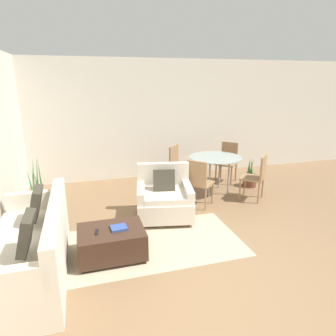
{
  "coord_description": "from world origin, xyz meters",
  "views": [
    {
      "loc": [
        -1.54,
        -2.87,
        2.27
      ],
      "look_at": [
        -0.08,
        2.07,
        0.75
      ],
      "focal_mm": 32.0,
      "sensor_mm": 36.0,
      "label": 1
    }
  ],
  "objects_px": {
    "book_stack": "(119,228)",
    "dining_chair_far_right": "(228,159)",
    "couch": "(32,251)",
    "dining_chair_near_right": "(257,175)",
    "armchair": "(164,198)",
    "dining_chair_far_left": "(178,163)",
    "dining_chair_near_left": "(199,180)",
    "potted_plant_small": "(250,179)",
    "tv_remote_primary": "(97,232)",
    "dining_table": "(215,161)",
    "potted_plant": "(39,209)",
    "ottoman": "(112,242)"
  },
  "relations": [
    {
      "from": "book_stack",
      "to": "dining_chair_far_right",
      "type": "bearing_deg",
      "value": 40.55
    },
    {
      "from": "couch",
      "to": "dining_chair_near_right",
      "type": "height_order",
      "value": "couch"
    },
    {
      "from": "armchair",
      "to": "dining_chair_far_left",
      "type": "relative_size",
      "value": 1.17
    },
    {
      "from": "book_stack",
      "to": "dining_chair_near_left",
      "type": "relative_size",
      "value": 0.24
    },
    {
      "from": "book_stack",
      "to": "potted_plant_small",
      "type": "xyz_separation_m",
      "value": [
        3.13,
        1.93,
        -0.23
      ]
    },
    {
      "from": "dining_chair_near_left",
      "to": "potted_plant_small",
      "type": "bearing_deg",
      "value": 25.41
    },
    {
      "from": "potted_plant_small",
      "to": "dining_chair_near_right",
      "type": "bearing_deg",
      "value": -112.82
    },
    {
      "from": "dining_chair_near_left",
      "to": "dining_chair_near_right",
      "type": "distance_m",
      "value": 1.21
    },
    {
      "from": "tv_remote_primary",
      "to": "dining_chair_near_left",
      "type": "bearing_deg",
      "value": 32.82
    },
    {
      "from": "potted_plant_small",
      "to": "armchair",
      "type": "bearing_deg",
      "value": -156.76
    },
    {
      "from": "tv_remote_primary",
      "to": "dining_chair_far_right",
      "type": "distance_m",
      "value": 3.95
    },
    {
      "from": "dining_chair_near_right",
      "to": "potted_plant_small",
      "type": "relative_size",
      "value": 1.34
    },
    {
      "from": "couch",
      "to": "book_stack",
      "type": "relative_size",
      "value": 9.31
    },
    {
      "from": "dining_chair_far_left",
      "to": "dining_table",
      "type": "bearing_deg",
      "value": -45.0
    },
    {
      "from": "couch",
      "to": "dining_chair_near_left",
      "type": "xyz_separation_m",
      "value": [
        2.66,
        1.32,
        0.2
      ]
    },
    {
      "from": "dining_chair_near_left",
      "to": "dining_chair_far_right",
      "type": "height_order",
      "value": "same"
    },
    {
      "from": "book_stack",
      "to": "dining_table",
      "type": "distance_m",
      "value": 2.88
    },
    {
      "from": "potted_plant",
      "to": "dining_chair_near_right",
      "type": "relative_size",
      "value": 1.25
    },
    {
      "from": "dining_table",
      "to": "dining_chair_near_right",
      "type": "relative_size",
      "value": 1.19
    },
    {
      "from": "dining_table",
      "to": "dining_chair_near_left",
      "type": "bearing_deg",
      "value": -135.0
    },
    {
      "from": "armchair",
      "to": "ottoman",
      "type": "height_order",
      "value": "armchair"
    },
    {
      "from": "armchair",
      "to": "potted_plant",
      "type": "relative_size",
      "value": 0.94
    },
    {
      "from": "armchair",
      "to": "dining_chair_near_right",
      "type": "height_order",
      "value": "dining_chair_near_right"
    },
    {
      "from": "potted_plant_small",
      "to": "dining_chair_far_right",
      "type": "bearing_deg",
      "value": 121.6
    },
    {
      "from": "tv_remote_primary",
      "to": "dining_chair_near_right",
      "type": "distance_m",
      "value": 3.35
    },
    {
      "from": "armchair",
      "to": "tv_remote_primary",
      "type": "height_order",
      "value": "armchair"
    },
    {
      "from": "tv_remote_primary",
      "to": "dining_chair_near_right",
      "type": "relative_size",
      "value": 0.16
    },
    {
      "from": "armchair",
      "to": "ottoman",
      "type": "relative_size",
      "value": 1.23
    },
    {
      "from": "couch",
      "to": "tv_remote_primary",
      "type": "height_order",
      "value": "couch"
    },
    {
      "from": "armchair",
      "to": "tv_remote_primary",
      "type": "distance_m",
      "value": 1.54
    },
    {
      "from": "tv_remote_primary",
      "to": "dining_chair_far_left",
      "type": "bearing_deg",
      "value": 52.07
    },
    {
      "from": "dining_table",
      "to": "couch",
      "type": "bearing_deg",
      "value": -149.51
    },
    {
      "from": "tv_remote_primary",
      "to": "dining_chair_near_left",
      "type": "height_order",
      "value": "dining_chair_near_left"
    },
    {
      "from": "couch",
      "to": "potted_plant",
      "type": "relative_size",
      "value": 1.82
    },
    {
      "from": "ottoman",
      "to": "dining_table",
      "type": "height_order",
      "value": "dining_table"
    },
    {
      "from": "dining_chair_near_right",
      "to": "dining_chair_far_left",
      "type": "xyz_separation_m",
      "value": [
        -1.21,
        1.21,
        0.0
      ]
    },
    {
      "from": "dining_chair_far_right",
      "to": "potted_plant_small",
      "type": "height_order",
      "value": "dining_chair_far_right"
    },
    {
      "from": "potted_plant",
      "to": "dining_table",
      "type": "relative_size",
      "value": 1.05
    },
    {
      "from": "potted_plant",
      "to": "dining_table",
      "type": "xyz_separation_m",
      "value": [
        3.36,
        0.46,
        0.44
      ]
    },
    {
      "from": "potted_plant_small",
      "to": "ottoman",
      "type": "bearing_deg",
      "value": -149.27
    },
    {
      "from": "dining_chair_near_right",
      "to": "ottoman",
      "type": "bearing_deg",
      "value": -157.69
    },
    {
      "from": "ottoman",
      "to": "dining_chair_near_right",
      "type": "relative_size",
      "value": 0.96
    },
    {
      "from": "potted_plant",
      "to": "dining_chair_far_right",
      "type": "distance_m",
      "value": 4.12
    },
    {
      "from": "dining_chair_far_right",
      "to": "potted_plant_small",
      "type": "bearing_deg",
      "value": -58.4
    },
    {
      "from": "tv_remote_primary",
      "to": "dining_table",
      "type": "height_order",
      "value": "dining_table"
    },
    {
      "from": "ottoman",
      "to": "tv_remote_primary",
      "type": "relative_size",
      "value": 5.82
    },
    {
      "from": "dining_chair_far_left",
      "to": "dining_chair_far_right",
      "type": "xyz_separation_m",
      "value": [
        1.21,
        0.0,
        0.0
      ]
    },
    {
      "from": "couch",
      "to": "tv_remote_primary",
      "type": "relative_size",
      "value": 13.84
    },
    {
      "from": "couch",
      "to": "ottoman",
      "type": "distance_m",
      "value": 0.96
    },
    {
      "from": "couch",
      "to": "book_stack",
      "type": "xyz_separation_m",
      "value": [
        1.05,
        0.11,
        0.09
      ]
    }
  ]
}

